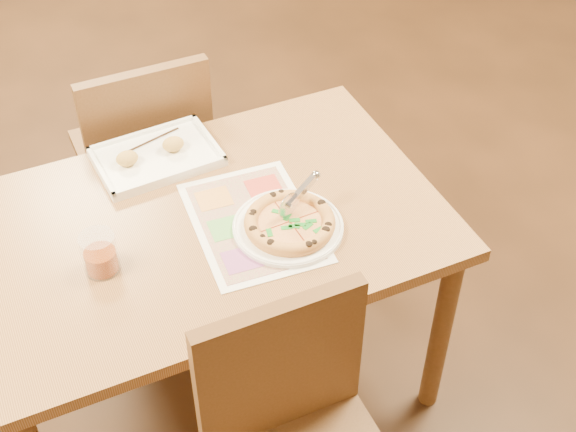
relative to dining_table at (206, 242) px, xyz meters
name	(u,v)px	position (x,y,z in m)	size (l,w,h in m)	color
room	(183,13)	(0.00, 0.00, 0.72)	(7.00, 7.00, 7.00)	#361E0E
dining_table	(206,242)	(0.00, 0.00, 0.00)	(1.30, 0.85, 0.72)	#9A6B3D
chair_near	(296,425)	(0.00, -0.60, -0.07)	(0.42, 0.42, 0.47)	brown
chair_far	(145,142)	(0.00, 0.60, -0.07)	(0.42, 0.42, 0.47)	brown
plate	(288,227)	(0.20, -0.13, 0.09)	(0.30, 0.30, 0.02)	white
pizza	(290,223)	(0.20, -0.13, 0.11)	(0.25, 0.25, 0.04)	#E3994D
pizza_cutter	(298,195)	(0.24, -0.10, 0.17)	(0.14, 0.07, 0.09)	silver
appetizer_tray	(156,157)	(-0.04, 0.30, 0.10)	(0.37, 0.26, 0.06)	white
glass_tumbler	(100,255)	(-0.30, -0.06, 0.14)	(0.09, 0.09, 0.11)	#87310A
menu	(253,222)	(0.12, -0.06, 0.09)	(0.32, 0.44, 0.01)	white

